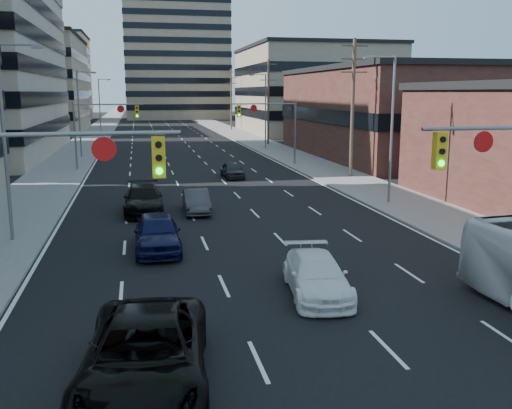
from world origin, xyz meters
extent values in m
cube|color=black|center=(0.00, 130.00, 0.01)|extent=(18.00, 300.00, 0.02)
cube|color=slate|center=(-11.50, 130.00, 0.07)|extent=(5.00, 300.00, 0.15)
cube|color=slate|center=(11.50, 130.00, 0.07)|extent=(5.00, 300.00, 0.15)
cube|color=gray|center=(-24.00, 100.00, 8.00)|extent=(20.00, 30.00, 16.00)
cube|color=#472119|center=(24.00, 50.00, 4.50)|extent=(20.00, 30.00, 9.00)
cube|color=gray|center=(25.00, 88.00, 7.00)|extent=(22.00, 28.00, 14.00)
cube|color=gray|center=(6.00, 150.00, 29.00)|extent=(26.00, 26.00, 58.00)
cube|color=#ADA089|center=(-28.00, 140.00, 10.00)|extent=(24.00, 24.00, 20.00)
cube|color=gray|center=(32.00, 130.00, 6.00)|extent=(22.00, 22.00, 12.00)
cylinder|color=slate|center=(-6.75, 8.00, 5.80)|extent=(6.50, 0.12, 0.12)
cube|color=gold|center=(-4.10, 8.00, 5.15)|extent=(0.35, 0.28, 1.10)
cylinder|color=black|center=(-4.10, 7.84, 5.50)|extent=(0.18, 0.06, 0.18)
cylinder|color=black|center=(-4.10, 7.84, 5.15)|extent=(0.18, 0.06, 0.18)
cylinder|color=#0CE526|center=(-4.10, 7.84, 4.80)|extent=(0.18, 0.06, 0.18)
cylinder|color=white|center=(-5.50, 7.97, 5.40)|extent=(0.64, 0.06, 0.64)
cube|color=gold|center=(4.10, 8.00, 5.15)|extent=(0.35, 0.28, 1.10)
cylinder|color=black|center=(4.10, 7.84, 5.50)|extent=(0.18, 0.06, 0.18)
cylinder|color=black|center=(4.10, 7.84, 5.15)|extent=(0.18, 0.06, 0.18)
cylinder|color=#0CE526|center=(4.10, 7.84, 4.80)|extent=(0.18, 0.06, 0.18)
cylinder|color=white|center=(5.50, 7.97, 5.40)|extent=(0.64, 0.06, 0.64)
cylinder|color=slate|center=(-10.00, 45.00, 3.00)|extent=(0.18, 0.18, 6.00)
cylinder|color=slate|center=(-7.00, 45.00, 5.80)|extent=(6.00, 0.12, 0.12)
cube|color=gold|center=(-4.60, 45.00, 5.15)|extent=(0.35, 0.28, 1.10)
cylinder|color=black|center=(-4.60, 44.84, 5.50)|extent=(0.18, 0.06, 0.18)
cylinder|color=black|center=(-4.60, 44.84, 5.15)|extent=(0.18, 0.06, 0.18)
cylinder|color=#0CE526|center=(-4.60, 44.84, 4.80)|extent=(0.18, 0.06, 0.18)
cylinder|color=white|center=(-6.00, 44.97, 5.40)|extent=(0.64, 0.06, 0.64)
cylinder|color=slate|center=(10.00, 45.00, 3.00)|extent=(0.18, 0.18, 6.00)
cylinder|color=slate|center=(7.00, 45.00, 5.80)|extent=(6.00, 0.12, 0.12)
cube|color=gold|center=(4.60, 45.00, 5.15)|extent=(0.35, 0.28, 1.10)
cylinder|color=black|center=(4.60, 44.84, 5.50)|extent=(0.18, 0.06, 0.18)
cylinder|color=black|center=(4.60, 44.84, 5.15)|extent=(0.18, 0.06, 0.18)
cylinder|color=#0CE526|center=(4.60, 44.84, 4.80)|extent=(0.18, 0.06, 0.18)
cylinder|color=white|center=(6.00, 44.97, 5.40)|extent=(0.64, 0.06, 0.64)
cylinder|color=#4C3D2D|center=(12.20, 36.00, 5.50)|extent=(0.28, 0.28, 11.00)
cube|color=#4C3D2D|center=(12.20, 36.00, 10.40)|extent=(2.20, 0.10, 0.10)
cube|color=#4C3D2D|center=(12.20, 36.00, 9.40)|extent=(2.20, 0.10, 0.10)
cube|color=#4C3D2D|center=(12.20, 36.00, 8.40)|extent=(2.20, 0.10, 0.10)
cylinder|color=#4C3D2D|center=(12.20, 66.00, 5.50)|extent=(0.28, 0.28, 11.00)
cube|color=#4C3D2D|center=(12.20, 66.00, 10.40)|extent=(2.20, 0.10, 0.10)
cube|color=#4C3D2D|center=(12.20, 66.00, 9.40)|extent=(2.20, 0.10, 0.10)
cube|color=#4C3D2D|center=(12.20, 66.00, 8.40)|extent=(2.20, 0.10, 0.10)
cylinder|color=#4C3D2D|center=(12.20, 96.00, 5.50)|extent=(0.28, 0.28, 11.00)
cube|color=#4C3D2D|center=(12.20, 96.00, 10.40)|extent=(2.20, 0.10, 0.10)
cube|color=#4C3D2D|center=(12.20, 96.00, 9.40)|extent=(2.20, 0.10, 0.10)
cube|color=#4C3D2D|center=(12.20, 96.00, 8.40)|extent=(2.20, 0.10, 0.10)
cylinder|color=slate|center=(-10.50, 20.00, 4.50)|extent=(0.16, 0.16, 9.00)
cylinder|color=slate|center=(-9.60, 20.00, 8.90)|extent=(1.80, 0.10, 0.10)
cube|color=slate|center=(-8.80, 20.00, 8.82)|extent=(0.50, 0.22, 0.14)
cylinder|color=slate|center=(-10.50, 55.00, 4.50)|extent=(0.16, 0.16, 9.00)
cylinder|color=slate|center=(-9.60, 55.00, 8.90)|extent=(1.80, 0.10, 0.10)
cube|color=slate|center=(-8.80, 55.00, 8.82)|extent=(0.50, 0.22, 0.14)
cylinder|color=slate|center=(-10.50, 90.00, 4.50)|extent=(0.16, 0.16, 9.00)
cylinder|color=slate|center=(-9.60, 90.00, 8.90)|extent=(1.80, 0.10, 0.10)
cube|color=slate|center=(-8.80, 90.00, 8.82)|extent=(0.50, 0.22, 0.14)
cylinder|color=slate|center=(10.50, 25.00, 4.50)|extent=(0.16, 0.16, 9.00)
cylinder|color=slate|center=(9.60, 25.00, 8.90)|extent=(1.80, 0.10, 0.10)
cube|color=slate|center=(8.80, 25.00, 8.82)|extent=(0.50, 0.22, 0.14)
cylinder|color=slate|center=(10.50, 60.00, 4.50)|extent=(0.16, 0.16, 9.00)
cylinder|color=slate|center=(9.60, 60.00, 8.90)|extent=(1.80, 0.10, 0.10)
cube|color=slate|center=(8.80, 60.00, 8.82)|extent=(0.50, 0.22, 0.14)
imported|color=black|center=(-4.65, 5.16, 0.86)|extent=(3.47, 6.47, 1.73)
imported|color=white|center=(1.20, 10.48, 0.69)|extent=(2.48, 4.93, 1.37)
imported|color=#0C0F33|center=(-3.95, 17.19, 0.83)|extent=(1.97, 4.87, 1.66)
imported|color=#363638|center=(-1.45, 24.98, 0.66)|extent=(1.45, 4.03, 1.32)
imported|color=black|center=(-4.45, 25.54, 0.78)|extent=(2.24, 5.40, 1.56)
imported|color=#2C2C2E|center=(2.80, 37.99, 0.65)|extent=(1.70, 3.88, 1.30)
camera|label=1|loc=(-4.63, -7.37, 6.85)|focal=40.00mm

